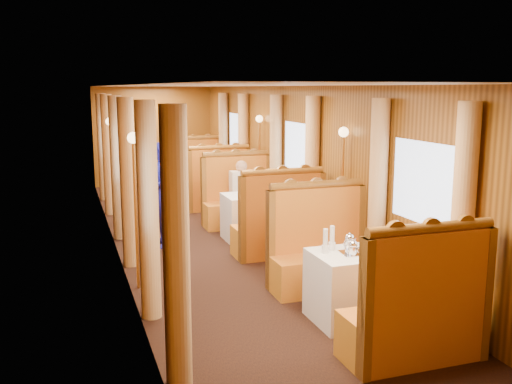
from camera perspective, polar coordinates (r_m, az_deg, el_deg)
name	(u,v)px	position (r m, az deg, el deg)	size (l,w,h in m)	color
floor	(213,243)	(9.27, -4.37, -5.08)	(3.00, 12.00, 0.01)	black
ceiling	(210,86)	(8.94, -4.59, 10.56)	(3.00, 12.00, 0.01)	silver
wall_far	(154,136)	(14.88, -10.20, 5.53)	(3.00, 2.50, 0.01)	brown
wall_near	(460,296)	(3.66, 19.71, -9.73)	(3.00, 2.50, 0.01)	brown
wall_left	(114,171)	(8.78, -14.01, 2.10)	(12.00, 2.50, 0.01)	brown
wall_right	(299,162)	(9.50, 4.34, 2.99)	(12.00, 2.50, 0.01)	brown
doorway_far	(154,146)	(14.87, -10.15, 4.56)	(0.80, 0.04, 2.00)	#915E21
table_near	(361,286)	(6.30, 10.43, -9.20)	(1.05, 0.72, 0.75)	white
banquette_near_fwd	(416,317)	(5.48, 15.70, -11.93)	(1.30, 0.55, 1.34)	#B34513
banquette_near_aft	(321,255)	(7.14, 6.49, -6.32)	(1.30, 0.55, 1.34)	#B34513
table_mid	(256,217)	(9.39, 0.04, -2.50)	(1.05, 0.72, 0.75)	white
banquette_mid_fwd	(278,228)	(8.45, 2.25, -3.63)	(1.30, 0.55, 1.34)	#B34513
banquette_mid_aft	(238,202)	(10.32, -1.76, -1.04)	(1.30, 0.55, 1.34)	#B34513
table_far	(206,183)	(12.69, -5.03, 0.85)	(1.05, 0.72, 0.75)	white
banquette_far_fwd	(218,189)	(11.71, -3.86, 0.31)	(1.30, 0.55, 1.34)	#B34513
banquette_far_aft	(196,175)	(13.66, -6.04, 1.72)	(1.30, 0.55, 1.34)	#B34513
tea_tray	(357,253)	(6.11, 10.06, -6.04)	(0.34, 0.26, 0.01)	silver
teapot_left	(353,250)	(6.01, 9.64, -5.75)	(0.16, 0.12, 0.13)	silver
teapot_right	(363,250)	(6.03, 10.67, -5.74)	(0.15, 0.12, 0.12)	silver
teapot_back	(349,244)	(6.21, 9.31, -5.16)	(0.17, 0.13, 0.14)	silver
fruit_plate	(391,251)	(6.21, 13.38, -5.79)	(0.20, 0.20, 0.05)	white
cup_inboard	(325,244)	(6.06, 6.94, -5.14)	(0.08, 0.08, 0.26)	white
cup_outboard	(332,240)	(6.19, 7.61, -4.81)	(0.08, 0.08, 0.26)	white
rose_vase_mid	(258,184)	(9.29, 0.18, 0.84)	(0.06, 0.06, 0.36)	silver
rose_vase_far	(205,159)	(12.62, -5.13, 3.33)	(0.06, 0.06, 0.36)	silver
window_left_near	(148,201)	(5.31, -10.75, -0.86)	(1.20, 0.90, 0.01)	#96ADCE
curtain_left_near_a	(176,251)	(4.65, -7.99, -5.90)	(0.22, 0.22, 2.35)	tan
curtain_left_near_b	(148,212)	(6.14, -10.72, -1.97)	(0.22, 0.22, 2.35)	tan
window_right_near	(424,184)	(6.42, 16.50, 0.82)	(1.20, 0.90, 0.01)	#96ADCE
curtain_right_near_a	(462,225)	(5.80, 19.92, -3.14)	(0.22, 0.22, 2.35)	tan
curtain_right_near_b	(378,196)	(7.05, 12.06, -0.42)	(0.22, 0.22, 2.35)	tan
window_left_mid	(114,157)	(8.76, -13.97, 3.40)	(1.20, 0.90, 0.01)	#96ADCE
curtain_left_mid_a	(128,183)	(8.03, -12.67, 0.86)	(0.22, 0.22, 2.35)	tan
curtain_left_mid_b	(118,168)	(9.57, -13.68, 2.32)	(0.22, 0.22, 2.35)	tan
window_right_mid	(298,150)	(9.47, 4.27, 4.18)	(1.20, 0.90, 0.01)	#96ADCE
curtain_right_mid_a	(312,174)	(8.75, 5.60, 1.84)	(0.22, 0.22, 2.35)	tan
curtain_right_mid_b	(276,161)	(10.18, 2.00, 3.08)	(0.22, 0.22, 2.35)	tan
window_left_far	(100,138)	(12.23, -15.38, 5.24)	(1.20, 0.90, 0.01)	#96ADCE
curtain_left_far_a	(108,155)	(11.49, -14.55, 3.59)	(0.22, 0.22, 2.35)	tan
curtain_left_far_b	(103,147)	(13.04, -15.07, 4.34)	(0.22, 0.22, 2.35)	tan
window_right_far	(237,134)	(12.75, -1.88, 5.80)	(1.20, 0.90, 0.01)	#96ADCE
curtain_right_far_a	(243,150)	(12.00, -1.27, 4.20)	(0.22, 0.22, 2.35)	tan
curtain_right_far_b	(224,143)	(13.49, -3.26, 4.87)	(0.22, 0.22, 2.35)	tan
sconce_left_fore	(135,179)	(7.05, -12.05, 1.30)	(0.14, 0.14, 1.95)	#BF8C3F
sconce_right_fore	(343,168)	(7.87, 8.65, 2.34)	(0.14, 0.14, 1.95)	#BF8C3F
sconce_left_aft	(111,149)	(10.50, -14.31, 4.14)	(0.14, 0.14, 1.95)	#BF8C3F
sconce_right_aft	(259,145)	(11.07, 0.33, 4.77)	(0.14, 0.14, 1.95)	#BF8C3F
steward	(160,195)	(9.02, -9.54, -0.27)	(0.60, 0.39, 1.65)	navy
passenger	(242,187)	(10.05, -1.40, 0.49)	(0.40, 0.44, 0.76)	beige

